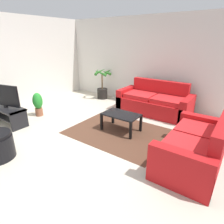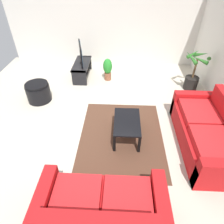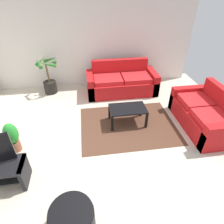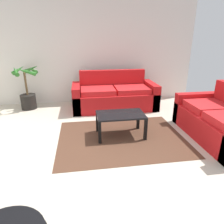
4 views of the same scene
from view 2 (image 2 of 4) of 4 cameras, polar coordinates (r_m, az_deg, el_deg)
ground_plane at (r=4.62m, az=-5.29°, el=-1.61°), size 6.60×6.60×0.00m
wall_left at (r=6.72m, az=-2.60°, el=24.54°), size 0.06×6.00×2.70m
couch_main at (r=4.20m, az=25.79°, el=-5.57°), size 2.04×0.90×0.90m
couch_loveseat at (r=2.94m, az=-3.03°, el=-26.86°), size 0.90×1.70×0.90m
tv_stand at (r=6.20m, az=-8.62°, el=12.50°), size 1.10×0.45×0.45m
tv at (r=6.02m, az=-9.00°, el=16.36°), size 0.92×0.26×0.56m
coffee_table at (r=3.92m, az=4.34°, el=-3.31°), size 0.84×0.51×0.42m
area_rug at (r=4.16m, az=2.73°, el=-6.89°), size 2.20×1.70×0.01m
potted_palm at (r=5.85m, az=22.35°, el=9.69°), size 0.65×0.70×1.09m
potted_plant_small at (r=5.94m, az=-1.27°, el=12.42°), size 0.26×0.26×0.66m
ottoman at (r=5.38m, az=-20.46°, el=5.40°), size 0.59×0.59×0.49m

